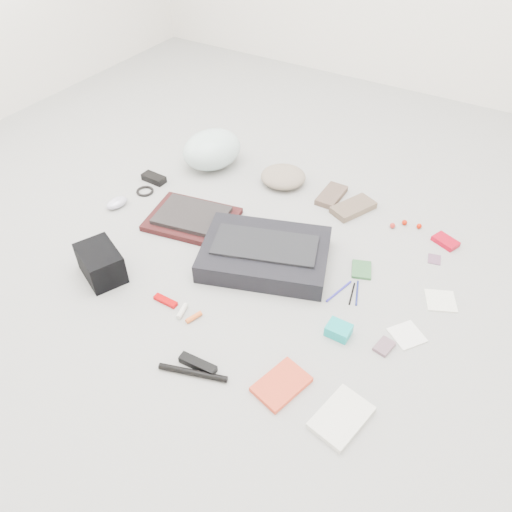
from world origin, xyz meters
The scene contains 33 objects.
ground_plane centered at (0.00, 0.00, 0.00)m, with size 4.00×4.00×0.00m, color gray.
messenger_bag centered at (0.02, 0.04, 0.04)m, with size 0.51×0.37×0.09m, color black.
bag_flap centered at (0.02, 0.04, 0.09)m, with size 0.42×0.19×0.01m, color black.
laptop_sleeve centered at (-0.40, 0.10, 0.01)m, with size 0.39×0.29×0.03m, color #381213.
laptop centered at (-0.40, 0.10, 0.04)m, with size 0.31×0.23×0.02m, color black.
bike_helmet centered at (-0.59, 0.54, 0.10)m, with size 0.26×0.32×0.19m, color silver.
beanie centered at (-0.20, 0.59, 0.04)m, with size 0.23×0.21×0.08m, color gray.
mitten_left centered at (0.07, 0.60, 0.01)m, with size 0.09×0.19×0.03m, color brown.
mitten_right centered at (0.20, 0.56, 0.02)m, with size 0.11×0.21×0.03m, color brown.
power_brick centered at (-0.77, 0.27, 0.02)m, with size 0.12×0.06×0.03m, color black.
cable_coil centered at (-0.74, 0.17, 0.01)m, with size 0.09×0.09×0.01m, color black.
mouse centered at (-0.78, 0.01, 0.02)m, with size 0.07×0.11×0.04m, color #B7B3CB.
camera_bag centered at (-0.50, -0.37, 0.06)m, with size 0.20×0.14×0.13m, color black.
multitool centered at (-0.19, -0.36, 0.01)m, with size 0.10×0.03×0.02m, color #A30002.
toiletry_tube_white centered at (-0.10, -0.37, 0.01)m, with size 0.02×0.02×0.07m, color silver.
toiletry_tube_orange centered at (-0.05, -0.37, 0.01)m, with size 0.02×0.02×0.07m, color orange.
u_lock centered at (0.09, -0.54, 0.01)m, with size 0.14×0.03×0.03m, color black.
bike_pump centered at (0.10, -0.57, 0.01)m, with size 0.02×0.02×0.24m, color black.
book_red centered at (0.37, -0.46, 0.01)m, with size 0.12×0.18×0.02m, color #EC4527.
book_white centered at (0.59, -0.47, 0.01)m, with size 0.13×0.19×0.02m, color silver.
notepad centered at (0.39, 0.19, 0.01)m, with size 0.08×0.10×0.01m, color #2E5F33.
pen_blue centered at (0.36, 0.03, 0.00)m, with size 0.01×0.01×0.15m, color #2C27A0.
pen_black centered at (0.41, 0.05, 0.00)m, with size 0.01×0.01×0.12m, color black.
pen_navy centered at (0.43, 0.06, 0.00)m, with size 0.01×0.01×0.13m, color navy.
accordion_wallet centered at (0.44, -0.16, 0.02)m, with size 0.09×0.07×0.04m, color #10AEAB.
card_deck centered at (0.61, -0.13, 0.01)m, with size 0.05×0.08×0.01m, color #775663.
napkin_top centered at (0.72, 0.19, 0.00)m, with size 0.11×0.11×0.01m, color silver.
napkin_bottom centered at (0.66, -0.04, 0.00)m, with size 0.11×0.11×0.01m, color white.
lollipop_a centered at (0.40, 0.53, 0.01)m, with size 0.02×0.02×0.02m, color red.
lollipop_b centered at (0.44, 0.58, 0.01)m, with size 0.02×0.02×0.02m, color #B81805.
lollipop_c centered at (0.51, 0.59, 0.01)m, with size 0.02×0.02×0.02m, color #C21601.
altoids_tin centered at (0.64, 0.55, 0.01)m, with size 0.11×0.07×0.02m, color #AC061A.
stamp_sheet centered at (0.63, 0.42, 0.00)m, with size 0.05×0.06×0.00m, color #724B66.
Camera 1 is at (0.78, -1.30, 1.43)m, focal length 35.00 mm.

